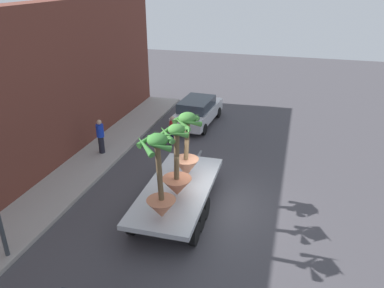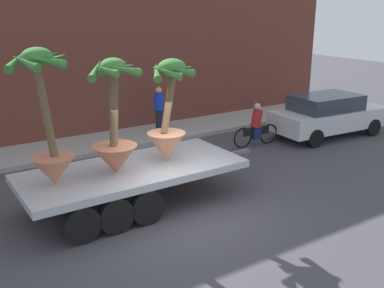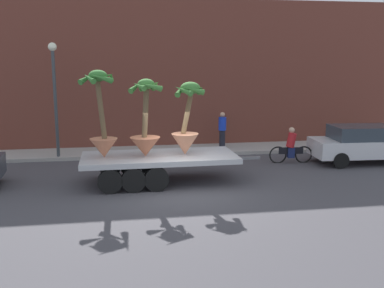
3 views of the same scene
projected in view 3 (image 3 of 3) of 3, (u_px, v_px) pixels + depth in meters
The scene contains 11 objects.
ground_plane at pixel (182, 189), 14.87m from camera, with size 60.00×60.00×0.00m, color #423F44.
sidewalk at pixel (164, 151), 20.77m from camera, with size 24.00×2.20×0.15m, color #A39E99.
building_facade at pixel (160, 75), 21.77m from camera, with size 24.00×1.20×7.13m, color brown.
flatbed_trailer at pixel (152, 161), 15.55m from camera, with size 6.41×2.46×0.98m.
potted_palm_rear at pixel (145, 130), 15.17m from camera, with size 1.17×1.21×2.66m.
potted_palm_middle at pixel (102, 123), 14.96m from camera, with size 1.26×1.23×2.96m.
potted_palm_front at pixel (187, 125), 15.44m from camera, with size 1.13×1.14×2.55m.
cyclist at pixel (291, 147), 18.59m from camera, with size 1.84×0.38×1.54m.
parked_car at pixel (365, 143), 18.55m from camera, with size 4.63×2.09×1.58m.
pedestrian_near_gate at pixel (222, 129), 20.95m from camera, with size 0.36×0.36×1.71m.
street_lamp at pixel (54, 85), 18.67m from camera, with size 0.36×0.36×4.83m.
Camera 3 is at (-1.99, -14.20, 4.24)m, focal length 41.51 mm.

